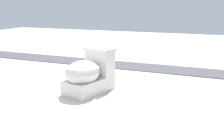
{
  "coord_description": "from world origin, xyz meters",
  "views": [
    {
      "loc": [
        2.77,
        1.45,
        1.02
      ],
      "look_at": [
        0.1,
        0.36,
        0.3
      ],
      "focal_mm": 42.0,
      "sensor_mm": 36.0,
      "label": 1
    }
  ],
  "objects": [
    {
      "name": "ground_plane",
      "position": [
        0.0,
        0.0,
        0.0
      ],
      "size": [
        14.0,
        14.0,
        0.0
      ],
      "primitive_type": "plane",
      "color": "beige"
    },
    {
      "name": "gravel_strip",
      "position": [
        -1.36,
        0.5,
        0.01
      ],
      "size": [
        0.56,
        8.0,
        0.01
      ],
      "primitive_type": "cube",
      "color": "#4C4C51",
      "rests_on": "ground"
    },
    {
      "name": "toilet",
      "position": [
        0.11,
        0.06,
        0.22
      ],
      "size": [
        0.71,
        0.52,
        0.52
      ],
      "rotation": [
        0.0,
        0.0,
        -0.27
      ],
      "color": "white",
      "rests_on": "ground"
    }
  ]
}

